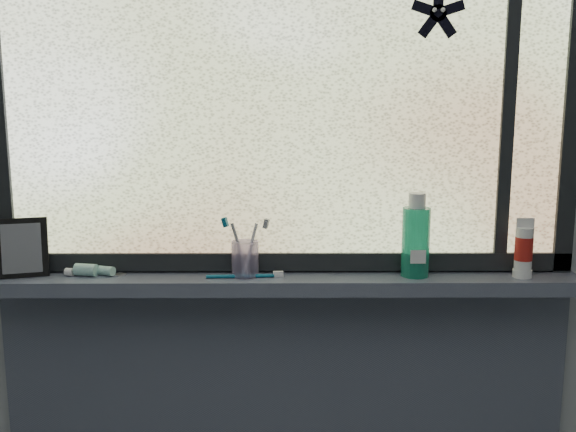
% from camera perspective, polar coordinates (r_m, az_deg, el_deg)
% --- Properties ---
extents(wall_back, '(3.00, 0.01, 2.50)m').
position_cam_1_polar(wall_back, '(1.79, -0.24, 2.38)').
color(wall_back, '#9EA3A8').
rests_on(wall_back, ground).
extents(windowsill, '(1.62, 0.14, 0.04)m').
position_cam_1_polar(windowsill, '(1.77, -0.23, -5.99)').
color(windowsill, '#4B5164').
rests_on(windowsill, wall_back).
extents(window_pane, '(1.50, 0.01, 1.00)m').
position_cam_1_polar(window_pane, '(1.75, -0.25, 11.38)').
color(window_pane, silver).
rests_on(window_pane, wall_back).
extents(frame_bottom, '(1.60, 0.03, 0.05)m').
position_cam_1_polar(frame_bottom, '(1.80, -0.24, -4.04)').
color(frame_bottom, black).
rests_on(frame_bottom, windowsill).
extents(frame_right, '(0.05, 0.03, 1.10)m').
position_cam_1_polar(frame_right, '(1.91, 24.07, 10.41)').
color(frame_right, black).
rests_on(frame_right, wall_back).
extents(frame_mullion, '(0.03, 0.03, 1.00)m').
position_cam_1_polar(frame_mullion, '(1.85, 19.03, 10.77)').
color(frame_mullion, black).
rests_on(frame_mullion, wall_back).
extents(starfish_sticker, '(0.15, 0.02, 0.15)m').
position_cam_1_polar(starfish_sticker, '(1.80, 13.19, 17.16)').
color(starfish_sticker, black).
rests_on(starfish_sticker, window_pane).
extents(vanity_mirror, '(0.14, 0.10, 0.16)m').
position_cam_1_polar(vanity_mirror, '(1.89, -22.49, -2.61)').
color(vanity_mirror, black).
rests_on(vanity_mirror, windowsill).
extents(toothpaste_tube, '(0.20, 0.09, 0.03)m').
position_cam_1_polar(toothpaste_tube, '(1.84, -16.92, -4.60)').
color(toothpaste_tube, white).
rests_on(toothpaste_tube, windowsill).
extents(toothbrush_cup, '(0.09, 0.09, 0.10)m').
position_cam_1_polar(toothbrush_cup, '(1.76, -3.83, -3.81)').
color(toothbrush_cup, '#BCA6DC').
rests_on(toothbrush_cup, windowsill).
extents(toothbrush_lying, '(0.23, 0.03, 0.02)m').
position_cam_1_polar(toothbrush_lying, '(1.75, -4.26, -5.27)').
color(toothbrush_lying, '#0D5D7A').
rests_on(toothbrush_lying, windowsill).
extents(mouthwash_bottle, '(0.09, 0.09, 0.19)m').
position_cam_1_polar(mouthwash_bottle, '(1.78, 11.30, -1.67)').
color(mouthwash_bottle, '#21AB81').
rests_on(mouthwash_bottle, windowsill).
extents(cream_tube, '(0.05, 0.05, 0.12)m').
position_cam_1_polar(cream_tube, '(1.85, 20.24, -2.50)').
color(cream_tube, silver).
rests_on(cream_tube, windowsill).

